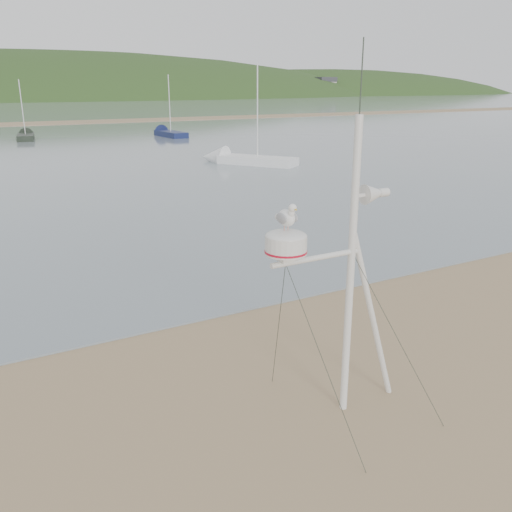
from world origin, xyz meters
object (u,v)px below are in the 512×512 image
sailboat_blue_far (164,133)px  sailboat_dark_mid (26,136)px  sailboat_white_near (234,159)px  mast_rig (346,334)px

sailboat_blue_far → sailboat_dark_mid: sailboat_blue_far is taller
sailboat_white_near → sailboat_dark_mid: size_ratio=1.13×
sailboat_blue_far → sailboat_white_near: sailboat_white_near is taller
sailboat_blue_far → sailboat_white_near: (-2.97, -20.80, -0.00)m
sailboat_white_near → sailboat_dark_mid: (-9.27, 24.10, 0.00)m
sailboat_dark_mid → sailboat_blue_far: bearing=-15.1°
sailboat_white_near → sailboat_dark_mid: 25.82m
mast_rig → sailboat_dark_mid: 49.36m
mast_rig → sailboat_blue_far: 48.11m
sailboat_blue_far → mast_rig: bearing=-106.9°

